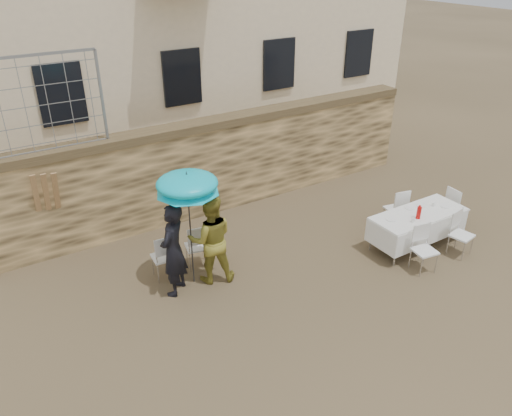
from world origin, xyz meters
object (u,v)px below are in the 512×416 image
banquet_table (419,215)px  table_chair_front_left (425,250)px  umbrella (187,187)px  table_chair_front_right (462,234)px  woman_dress (211,239)px  table_chair_back (396,208)px  couple_chair_right (197,245)px  man_suit (173,250)px  couple_chair_left (163,256)px  soda_bottle (419,213)px  table_chair_side (457,207)px

banquet_table → table_chair_front_left: size_ratio=2.19×
umbrella → table_chair_front_right: umbrella is taller
woman_dress → table_chair_back: (4.44, -0.39, -0.41)m
couple_chair_right → woman_dress: bearing=108.1°
woman_dress → table_chair_front_left: 4.15m
banquet_table → table_chair_back: table_chair_back is taller
man_suit → couple_chair_left: man_suit is taller
couple_chair_left → table_chair_front_left: (4.39, -2.49, 0.00)m
table_chair_front_left → table_chair_back: bearing=72.0°
woman_dress → table_chair_back: 4.48m
soda_bottle → banquet_table: bearing=36.9°
umbrella → banquet_table: umbrella is taller
man_suit → couple_chair_left: (0.00, 0.55, -0.42)m
table_chair_back → banquet_table: bearing=86.1°
man_suit → table_chair_front_left: bearing=113.5°
woman_dress → couple_chair_right: woman_dress is taller
man_suit → table_chair_front_right: bearing=117.9°
umbrella → table_chair_back: bearing=-5.9°
couple_chair_left → banquet_table: couple_chair_left is taller
soda_bottle → table_chair_side: bearing=8.9°
man_suit → table_chair_front_left: 4.82m
banquet_table → table_chair_front_left: 0.99m
woman_dress → umbrella: size_ratio=0.83×
woman_dress → table_chair_side: (5.64, -1.09, -0.41)m
man_suit → couple_chair_right: man_suit is taller
umbrella → soda_bottle: bearing=-18.2°
umbrella → banquet_table: (4.59, -1.29, -1.28)m
umbrella → soda_bottle: 4.76m
man_suit → soda_bottle: bearing=121.7°
man_suit → banquet_table: size_ratio=0.86×
table_chair_front_right → table_chair_side: same height
couple_chair_right → table_chair_front_left: (3.69, -2.49, 0.00)m
banquet_table → table_chair_back: 0.86m
banquet_table → table_chair_front_right: table_chair_front_right is taller
woman_dress → table_chair_front_left: (3.64, -1.94, -0.41)m
man_suit → table_chair_side: (6.39, -1.09, -0.42)m
man_suit → table_chair_side: man_suit is taller
umbrella → table_chair_side: 6.30m
couple_chair_right → soda_bottle: 4.53m
couple_chair_left → table_chair_back: 5.28m
banquet_table → table_chair_side: 1.43m
couple_chair_left → table_chair_front_right: size_ratio=1.00×
umbrella → couple_chair_right: (0.30, 0.45, -1.53)m
woman_dress → umbrella: bearing=4.1°
table_chair_front_left → umbrella: bearing=162.2°
man_suit → woman_dress: man_suit is taller
table_chair_front_right → table_chair_side: 1.24m
woman_dress → table_chair_front_right: woman_dress is taller
couple_chair_left → couple_chair_right: bearing=-175.8°
umbrella → table_chair_front_right: size_ratio=2.21×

